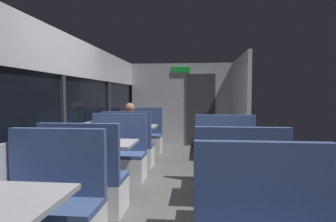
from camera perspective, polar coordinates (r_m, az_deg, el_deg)
ground_plane at (r=4.10m, az=-0.78°, el=-17.16°), size 3.30×9.20×0.02m
carriage_window_panel_left at (r=4.27m, az=-20.53°, el=-1.14°), size 0.09×8.48×2.30m
carriage_end_bulkhead at (r=8.03m, az=3.04°, el=1.24°), size 2.90×0.11×2.30m
carriage_aisle_panel_right at (r=6.90m, az=14.18°, el=0.91°), size 0.08×2.40×2.30m
bench_near_window_facing_entry at (r=2.98m, az=-22.57°, el=-18.53°), size 0.95×0.50×1.10m
dining_table_mid_window at (r=4.25m, az=-12.77°, el=-7.43°), size 0.90×0.70×0.74m
bench_mid_window_facing_end at (r=3.68m, az=-16.27°, el=-14.13°), size 0.95×0.50×1.10m
bench_mid_window_facing_entry at (r=4.96m, az=-10.12°, el=-9.51°), size 0.95×0.50×1.10m
dining_table_far_window at (r=6.37m, az=-6.39°, el=-3.81°), size 0.90×0.70×0.74m
bench_far_window_facing_end at (r=5.75m, az=-7.85°, el=-7.73°), size 0.95×0.50×1.10m
bench_far_window_facing_entry at (r=7.09m, az=-5.18°, el=-5.62°), size 0.95×0.50×1.10m
dining_table_rear_aisle at (r=3.86m, az=12.56°, el=-8.49°), size 0.90×0.70×0.74m
bench_rear_aisle_facing_end at (r=3.28m, az=14.00°, el=-16.32°), size 0.95×0.50×1.10m
bench_rear_aisle_facing_entry at (r=4.61m, az=11.47°, el=-10.52°), size 0.95×0.50×1.10m
seated_passenger at (r=5.78m, az=-7.69°, el=-5.57°), size 0.47×0.55×1.26m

